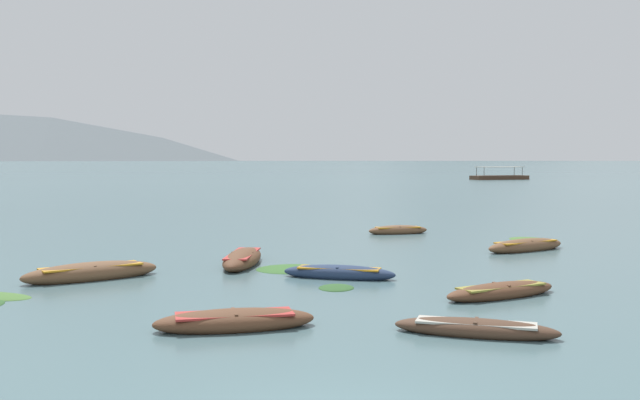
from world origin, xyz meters
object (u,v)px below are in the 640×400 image
(rowboat_5, at_px, (398,230))
(rowboat_4, at_px, (476,329))
(rowboat_11, at_px, (501,291))
(rowboat_1, at_px, (235,321))
(rowboat_7, at_px, (339,273))
(rowboat_0, at_px, (242,259))
(rowboat_6, at_px, (91,272))
(ferry_0, at_px, (499,177))
(rowboat_10, at_px, (526,246))

(rowboat_5, bearing_deg, rowboat_4, -90.82)
(rowboat_4, relative_size, rowboat_11, 0.97)
(rowboat_1, relative_size, rowboat_7, 1.01)
(rowboat_0, distance_m, rowboat_1, 9.90)
(rowboat_6, distance_m, ferry_0, 114.90)
(rowboat_0, relative_size, rowboat_10, 1.11)
(rowboat_1, relative_size, rowboat_6, 0.91)
(rowboat_4, bearing_deg, rowboat_1, 174.52)
(rowboat_0, relative_size, rowboat_11, 1.20)
(rowboat_0, relative_size, rowboat_5, 1.38)
(rowboat_0, height_order, rowboat_7, rowboat_0)
(rowboat_1, height_order, rowboat_11, rowboat_1)
(rowboat_5, bearing_deg, rowboat_1, -105.48)
(rowboat_5, relative_size, rowboat_11, 0.87)
(rowboat_7, bearing_deg, rowboat_1, -109.71)
(rowboat_7, distance_m, rowboat_11, 5.49)
(rowboat_1, xyz_separation_m, rowboat_7, (2.49, 6.94, -0.01))
(rowboat_6, height_order, rowboat_11, rowboat_6)
(rowboat_6, bearing_deg, rowboat_7, 2.29)
(rowboat_4, height_order, rowboat_7, rowboat_7)
(rowboat_11, bearing_deg, rowboat_0, 143.42)
(rowboat_10, bearing_deg, rowboat_1, -126.89)
(rowboat_10, bearing_deg, rowboat_4, -109.29)
(rowboat_0, height_order, rowboat_10, rowboat_0)
(rowboat_1, relative_size, rowboat_5, 1.17)
(rowboat_6, distance_m, rowboat_10, 17.63)
(rowboat_0, relative_size, rowboat_4, 1.23)
(rowboat_0, relative_size, rowboat_6, 1.07)
(rowboat_1, relative_size, ferry_0, 0.35)
(rowboat_11, bearing_deg, rowboat_1, -151.21)
(rowboat_6, distance_m, rowboat_11, 12.85)
(rowboat_0, distance_m, rowboat_4, 12.20)
(rowboat_6, height_order, rowboat_7, rowboat_6)
(rowboat_5, xyz_separation_m, rowboat_10, (4.77, -6.69, 0.03))
(rowboat_4, distance_m, rowboat_5, 21.18)
(rowboat_0, xyz_separation_m, rowboat_11, (8.06, -5.98, -0.05))
(ferry_0, bearing_deg, rowboat_1, -106.17)
(rowboat_4, bearing_deg, rowboat_6, 146.89)
(rowboat_6, relative_size, rowboat_7, 1.11)
(rowboat_5, xyz_separation_m, ferry_0, (27.56, 94.11, 0.27))
(rowboat_0, bearing_deg, rowboat_5, 58.04)
(rowboat_6, bearing_deg, rowboat_5, 51.30)
(rowboat_10, distance_m, rowboat_11, 10.69)
(rowboat_5, bearing_deg, rowboat_0, -121.96)
(rowboat_7, xyz_separation_m, ferry_0, (30.79, 107.83, 0.28))
(rowboat_1, bearing_deg, rowboat_10, 53.11)
(rowboat_1, distance_m, rowboat_4, 5.44)
(rowboat_1, bearing_deg, rowboat_5, 74.52)
(rowboat_4, bearing_deg, rowboat_5, 89.18)
(ferry_0, bearing_deg, rowboat_6, -109.74)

